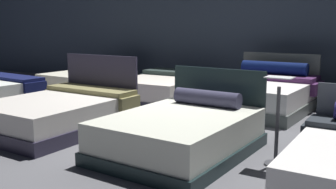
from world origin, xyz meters
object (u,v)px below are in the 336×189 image
(bed_6, at_px, (262,94))
(bed_1, at_px, (59,113))
(bed_5, at_px, (165,87))
(bed_2, at_px, (182,133))
(price_sign, at_px, (277,132))
(bed_4, at_px, (90,81))

(bed_6, bearing_deg, bed_1, -124.10)
(bed_5, bearing_deg, bed_2, -56.26)
(bed_2, bearing_deg, bed_1, -177.89)
(price_sign, bearing_deg, bed_1, -176.19)
(bed_2, relative_size, bed_6, 0.96)
(bed_6, bearing_deg, price_sign, -66.18)
(bed_5, height_order, price_sign, price_sign)
(bed_4, height_order, bed_6, bed_6)
(bed_2, xyz_separation_m, price_sign, (1.07, 0.19, 0.12))
(bed_4, bearing_deg, price_sign, -25.19)
(bed_1, distance_m, bed_6, 3.55)
(bed_4, relative_size, bed_6, 0.94)
(bed_1, relative_size, bed_2, 1.02)
(bed_5, bearing_deg, bed_1, -92.58)
(bed_1, height_order, price_sign, bed_1)
(bed_1, bearing_deg, bed_6, 53.97)
(bed_1, xyz_separation_m, price_sign, (3.16, 0.21, 0.13))
(bed_4, relative_size, bed_5, 0.94)
(bed_1, xyz_separation_m, bed_5, (0.02, 2.87, -0.00))
(bed_4, bearing_deg, bed_6, 1.52)
(bed_2, distance_m, bed_6, 2.85)
(bed_6, bearing_deg, bed_5, -178.03)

